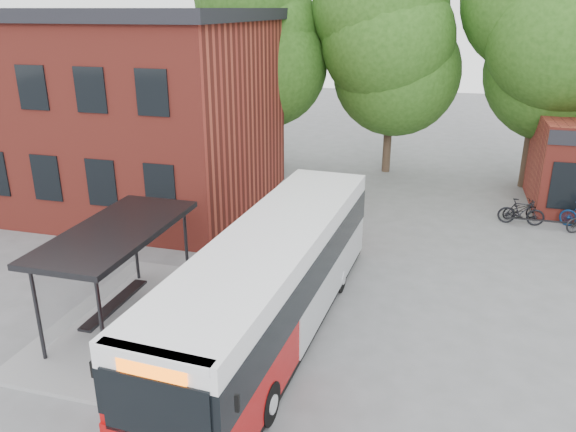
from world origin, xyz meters
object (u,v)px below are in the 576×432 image
(bicycle_0, at_px, (520,209))
(bicycle_1, at_px, (521,212))
(city_bus, at_px, (274,283))
(bus_shelter, at_px, (121,276))

(bicycle_0, height_order, bicycle_1, bicycle_1)
(city_bus, relative_size, bicycle_1, 6.51)
(bus_shelter, xyz_separation_m, bicycle_1, (11.81, 11.29, -0.90))
(city_bus, distance_m, bicycle_0, 13.74)
(bicycle_0, bearing_deg, city_bus, 122.20)
(bus_shelter, height_order, city_bus, city_bus)
(city_bus, height_order, bicycle_1, city_bus)
(city_bus, xyz_separation_m, bicycle_0, (7.55, 11.43, -1.10))
(bus_shelter, bearing_deg, bicycle_0, 45.30)
(city_bus, bearing_deg, bicycle_1, 58.49)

